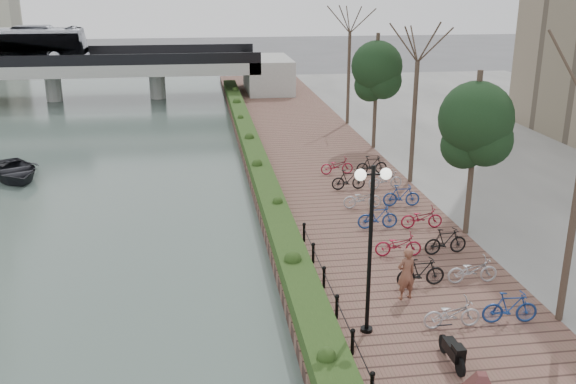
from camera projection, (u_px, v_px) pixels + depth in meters
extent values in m
cube|color=brown|center=(326.00, 181.00, 33.37)|extent=(8.00, 75.00, 0.50)
cube|color=#223D16|center=(257.00, 160.00, 35.09)|extent=(1.10, 56.00, 0.60)
cylinder|color=black|center=(352.00, 343.00, 17.32)|extent=(0.10, 0.10, 0.70)
cylinder|color=black|center=(337.00, 307.00, 19.20)|extent=(0.10, 0.10, 0.70)
cylinder|color=black|center=(324.00, 278.00, 21.08)|extent=(0.10, 0.10, 0.70)
cylinder|color=black|center=(313.00, 254.00, 22.96)|extent=(0.10, 0.10, 0.70)
cylinder|color=black|center=(304.00, 233.00, 24.84)|extent=(0.10, 0.10, 0.70)
cylinder|color=black|center=(370.00, 252.00, 17.81)|extent=(0.12, 0.12, 5.00)
cylinder|color=black|center=(373.00, 174.00, 17.10)|extent=(0.70, 0.06, 0.06)
sphere|color=white|center=(360.00, 175.00, 17.06)|extent=(0.32, 0.32, 0.32)
sphere|color=white|center=(386.00, 174.00, 17.15)|extent=(0.32, 0.32, 0.32)
imported|color=brown|center=(406.00, 274.00, 20.22)|extent=(0.72, 0.56, 1.74)
imported|color=#B4B3B8|center=(451.00, 313.00, 18.71)|extent=(0.60, 1.71, 0.90)
imported|color=black|center=(421.00, 273.00, 21.13)|extent=(0.47, 1.66, 1.00)
imported|color=maroon|center=(398.00, 244.00, 23.59)|extent=(0.60, 1.71, 0.90)
imported|color=navy|center=(378.00, 218.00, 26.02)|extent=(0.47, 1.66, 1.00)
imported|color=#B4B3B8|center=(362.00, 198.00, 28.48)|extent=(0.60, 1.71, 0.90)
imported|color=black|center=(349.00, 180.00, 30.91)|extent=(0.47, 1.66, 1.00)
imported|color=maroon|center=(337.00, 167.00, 33.37)|extent=(0.60, 1.72, 0.90)
imported|color=navy|center=(509.00, 307.00, 18.93)|extent=(0.47, 1.66, 1.00)
imported|color=#B4B3B8|center=(473.00, 271.00, 21.39)|extent=(0.60, 1.71, 0.90)
imported|color=black|center=(444.00, 240.00, 23.82)|extent=(0.47, 1.66, 1.00)
imported|color=maroon|center=(421.00, 217.00, 26.28)|extent=(0.60, 1.71, 0.90)
imported|color=navy|center=(401.00, 196.00, 28.71)|extent=(0.47, 1.66, 1.00)
imported|color=#B4B3B8|center=(385.00, 180.00, 31.17)|extent=(0.60, 1.71, 0.90)
imported|color=black|center=(371.00, 164.00, 33.59)|extent=(0.47, 1.66, 1.00)
cube|color=#AAAAA5|center=(51.00, 67.00, 55.83)|extent=(36.00, 8.00, 1.00)
cube|color=black|center=(40.00, 61.00, 51.86)|extent=(36.00, 0.15, 0.90)
cube|color=black|center=(59.00, 51.00, 59.19)|extent=(36.00, 0.15, 0.90)
cylinder|color=#AAAAA5|center=(53.00, 87.00, 56.38)|extent=(1.40, 1.40, 2.50)
cylinder|color=#AAAAA5|center=(157.00, 85.00, 57.57)|extent=(1.40, 1.40, 2.50)
imported|color=white|center=(21.00, 44.00, 54.90)|extent=(2.52, 10.77, 3.00)
imported|color=black|center=(14.00, 171.00, 34.29)|extent=(4.92, 5.53, 0.94)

